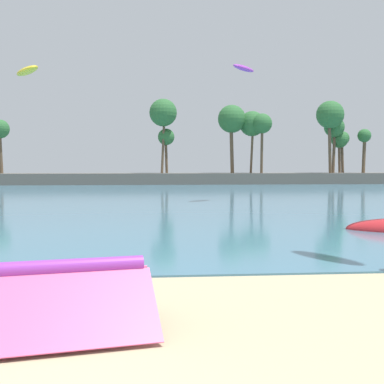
% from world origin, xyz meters
% --- Properties ---
extents(sea, '(220.00, 105.95, 0.06)m').
position_xyz_m(sea, '(0.00, 62.24, 0.03)').
color(sea, teal).
rests_on(sea, ground).
extents(palm_headland, '(86.44, 6.69, 13.42)m').
position_xyz_m(palm_headland, '(1.15, 75.09, 4.68)').
color(palm_headland, '#605B54').
rests_on(palm_headland, ground).
extents(folded_kite, '(4.80, 3.62, 1.29)m').
position_xyz_m(folded_kite, '(-0.97, 4.84, 0.89)').
color(folded_kite, '#EA5693').
rests_on(folded_kite, ground).
extents(kite_aloft_high_over_bay, '(2.85, 3.77, 0.83)m').
position_xyz_m(kite_aloft_high_over_bay, '(-7.43, 32.65, 9.86)').
color(kite_aloft_high_over_bay, yellow).
extents(kite_aloft_low_near_shore, '(2.77, 3.07, 0.71)m').
position_xyz_m(kite_aloft_low_near_shore, '(8.96, 36.36, 11.01)').
color(kite_aloft_low_near_shore, purple).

